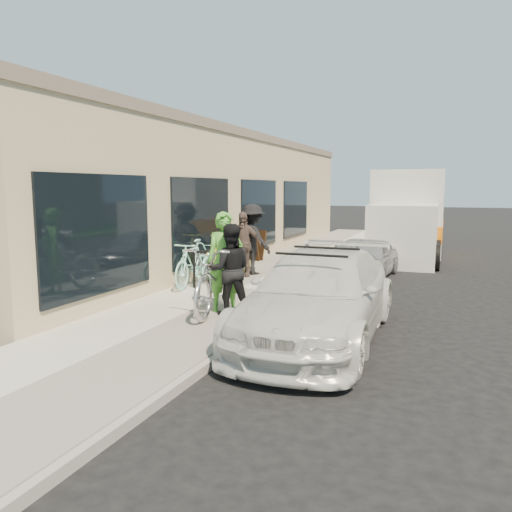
% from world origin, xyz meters
% --- Properties ---
extents(ground, '(120.00, 120.00, 0.00)m').
position_xyz_m(ground, '(0.00, 0.00, 0.00)').
color(ground, black).
rests_on(ground, ground).
extents(sidewalk, '(3.00, 34.00, 0.15)m').
position_xyz_m(sidewalk, '(-2.00, 3.00, 0.07)').
color(sidewalk, '#BAB6A7').
rests_on(sidewalk, ground).
extents(curb, '(0.12, 34.00, 0.13)m').
position_xyz_m(curb, '(-0.45, 3.00, 0.07)').
color(curb, gray).
rests_on(curb, ground).
extents(storefront, '(3.60, 20.00, 4.22)m').
position_xyz_m(storefront, '(-5.24, 7.99, 2.12)').
color(storefront, tan).
rests_on(storefront, ground).
extents(bike_rack, '(0.27, 0.57, 0.85)m').
position_xyz_m(bike_rack, '(-2.87, 2.86, 0.67)').
color(bike_rack, black).
rests_on(bike_rack, sidewalk).
extents(sandwich_board, '(0.73, 0.74, 0.94)m').
position_xyz_m(sandwich_board, '(-3.37, 7.23, 0.63)').
color(sandwich_board, black).
rests_on(sandwich_board, sidewalk).
extents(sedan_white, '(2.07, 4.93, 1.46)m').
position_xyz_m(sedan_white, '(0.58, 0.35, 0.71)').
color(sedan_white, silver).
rests_on(sedan_white, ground).
extents(sedan_silver, '(1.48, 3.22, 1.07)m').
position_xyz_m(sedan_silver, '(0.39, 6.36, 0.53)').
color(sedan_silver, '#A4A4A9').
rests_on(sedan_silver, ground).
extents(moving_truck, '(2.46, 6.24, 3.04)m').
position_xyz_m(moving_truck, '(0.98, 11.14, 1.35)').
color(moving_truck, silver).
rests_on(moving_truck, ground).
extents(tandem_bike, '(1.16, 2.47, 1.25)m').
position_xyz_m(tandem_bike, '(-1.48, 0.84, 0.77)').
color(tandem_bike, silver).
rests_on(tandem_bike, sidewalk).
extents(woman_rider, '(0.80, 0.68, 1.87)m').
position_xyz_m(woman_rider, '(-1.38, 0.91, 1.08)').
color(woman_rider, '#4B9D34').
rests_on(woman_rider, sidewalk).
extents(man_standing, '(1.00, 0.92, 1.66)m').
position_xyz_m(man_standing, '(-1.18, 0.70, 0.98)').
color(man_standing, black).
rests_on(man_standing, sidewalk).
extents(cruiser_bike_a, '(0.65, 1.84, 1.09)m').
position_xyz_m(cruiser_bike_a, '(-3.11, 2.77, 0.69)').
color(cruiser_bike_a, '#9CE8D9').
rests_on(cruiser_bike_a, sidewalk).
extents(cruiser_bike_b, '(0.84, 1.88, 0.95)m').
position_xyz_m(cruiser_bike_b, '(-3.14, 4.03, 0.63)').
color(cruiser_bike_b, '#9CE8D9').
rests_on(cruiser_bike_b, sidewalk).
extents(cruiser_bike_c, '(1.13, 1.98, 1.15)m').
position_xyz_m(cruiser_bike_c, '(-2.96, 4.48, 0.72)').
color(cruiser_bike_c, gold).
rests_on(cruiser_bike_c, sidewalk).
extents(bystander_a, '(1.38, 1.12, 1.87)m').
position_xyz_m(bystander_a, '(-2.45, 4.84, 1.08)').
color(bystander_a, black).
rests_on(bystander_a, sidewalk).
extents(bystander_b, '(1.05, 0.60, 1.68)m').
position_xyz_m(bystander_b, '(-2.56, 4.47, 0.99)').
color(bystander_b, brown).
rests_on(bystander_b, sidewalk).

